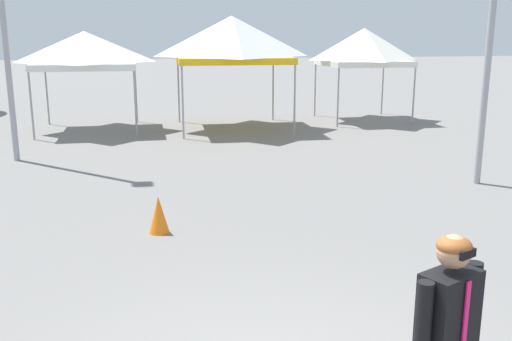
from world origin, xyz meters
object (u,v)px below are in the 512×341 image
at_px(canopy_tent_far_right, 85,50).
at_px(traffic_cone_lot_center, 159,215).
at_px(person_foreground, 446,338).
at_px(canopy_tent_left_of_center, 364,47).
at_px(canopy_tent_behind_center, 232,39).

bearing_deg(canopy_tent_far_right, traffic_cone_lot_center, -80.10).
xyz_separation_m(canopy_tent_far_right, person_foreground, (3.61, -15.96, -1.53)).
height_order(canopy_tent_left_of_center, person_foreground, canopy_tent_left_of_center).
xyz_separation_m(canopy_tent_far_right, canopy_tent_behind_center, (4.62, -0.59, 0.33)).
xyz_separation_m(canopy_tent_far_right, canopy_tent_left_of_center, (9.51, 0.34, 0.04)).
bearing_deg(person_foreground, canopy_tent_far_right, 102.73).
relative_size(person_foreground, traffic_cone_lot_center, 2.99).
height_order(canopy_tent_left_of_center, traffic_cone_lot_center, canopy_tent_left_of_center).
relative_size(canopy_tent_left_of_center, person_foreground, 1.84).
distance_m(canopy_tent_left_of_center, person_foreground, 17.41).
bearing_deg(canopy_tent_left_of_center, traffic_cone_lot_center, -125.39).
distance_m(canopy_tent_behind_center, person_foreground, 15.51).
bearing_deg(canopy_tent_left_of_center, person_foreground, -109.92).
bearing_deg(canopy_tent_behind_center, traffic_cone_lot_center, -105.77).
relative_size(canopy_tent_behind_center, person_foreground, 2.07).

